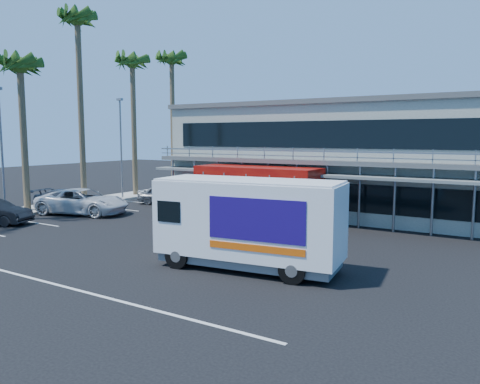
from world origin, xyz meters
The scene contains 14 objects.
ground centered at (0.00, 0.00, 0.00)m, with size 120.00×120.00×0.00m, color black.
building centered at (3.00, 14.94, 3.66)m, with size 22.40×12.00×7.30m.
curb_strip centered at (-15.00, 6.00, 0.08)m, with size 3.00×32.00×0.16m, color #A5A399.
palm_c centered at (-14.90, 3.00, 9.21)m, with size 2.80×2.80×10.75m.
palm_d centered at (-15.20, 8.00, 12.80)m, with size 2.80×2.80×14.75m.
palm_e centered at (-14.70, 13.00, 10.57)m, with size 2.80×2.80×12.25m.
palm_f centered at (-15.10, 18.50, 11.47)m, with size 2.80×2.80×13.25m.
light_pole_near centered at (-14.20, 1.00, 4.50)m, with size 0.50×0.25×8.09m.
light_pole_far centered at (-14.20, 11.00, 4.50)m, with size 0.50×0.25×8.09m.
red_truck centered at (-0.44, 7.79, 1.82)m, with size 9.90×2.56×3.32m.
white_van centered at (4.80, -0.82, 1.84)m, with size 7.36×3.32×3.47m.
parked_car_c centered at (-10.99, 4.40, 0.84)m, with size 2.78×6.02×1.67m, color silver.
parked_car_d centered at (-12.50, 4.43, 0.75)m, with size 2.11×5.20×1.51m, color #303741.
parked_car_e centered at (-9.50, 10.80, 0.69)m, with size 1.64×4.08×1.39m, color gray.
Camera 1 is at (13.84, -15.92, 5.10)m, focal length 35.00 mm.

